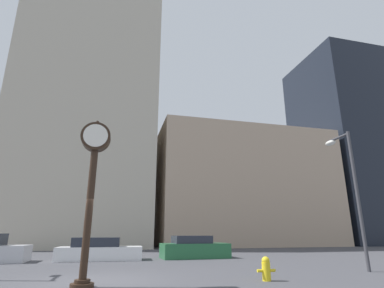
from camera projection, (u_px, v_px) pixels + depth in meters
name	position (u px, v px, depth m)	size (l,w,h in m)	color
ground_plane	(97.00, 282.00, 9.62)	(200.00, 200.00, 0.00)	#424247
building_tall_tower	(90.00, 112.00, 35.48)	(14.76, 12.00, 30.49)	#BCB29E
building_storefront_row	(240.00, 189.00, 37.43)	(20.86, 12.00, 13.36)	tan
building_glass_modern	(344.00, 147.00, 43.13)	(10.31, 12.00, 26.74)	black
street_clock	(93.00, 173.00, 9.48)	(0.93, 0.67, 5.10)	black
car_white	(99.00, 251.00, 16.95)	(4.70, 1.93, 1.24)	silver
car_green	(194.00, 248.00, 18.36)	(4.15, 2.02, 1.32)	#236038
fire_hydrant_far	(266.00, 268.00, 9.82)	(0.63, 0.27, 0.75)	yellow
street_lamp_right	(348.00, 175.00, 13.46)	(0.36, 1.57, 5.93)	#38383D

